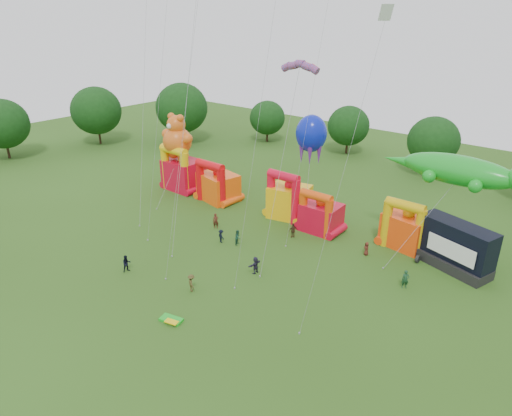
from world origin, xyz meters
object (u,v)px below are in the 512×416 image
Objects in this scene: teddy_bear_kite at (172,163)px; spectator_4 at (293,230)px; stage_trailer at (455,247)px; spectator_0 at (203,194)px; bouncy_castle_2 at (288,199)px; octopus_kite at (309,166)px; bouncy_castle_0 at (182,172)px; gecko_kite at (434,204)px.

teddy_bear_kite is 6.21× the size of spectator_4.
spectator_0 is at bearing -174.24° from stage_trailer.
spectator_4 is at bearing -48.13° from bouncy_castle_2.
octopus_kite reaches higher than spectator_0.
spectator_4 is at bearing -6.59° from bouncy_castle_0.
bouncy_castle_2 is 0.78× the size of stage_trailer.
spectator_0 is 0.89× the size of spectator_4.
teddy_bear_kite is 22.20m from spectator_4.
teddy_bear_kite is 6.40m from spectator_0.
gecko_kite is at bearing 6.89° from teddy_bear_kite.
teddy_bear_kite is at bearing -167.18° from bouncy_castle_2.
bouncy_castle_0 is 36.99m from gecko_kite.
bouncy_castle_0 is 4.23× the size of spectator_0.
gecko_kite is 32.01m from spectator_0.
teddy_bear_kite is at bearing -75.78° from bouncy_castle_0.
octopus_kite is (-15.97, 0.64, 0.58)m from gecko_kite.
octopus_kite is at bearing 32.10° from spectator_0.
spectator_0 is (-33.99, -3.43, -1.63)m from stage_trailer.
gecko_kite is at bearing -2.30° from octopus_kite.
bouncy_castle_0 reaches higher than bouncy_castle_2.
spectator_4 is (22.41, -2.59, -1.72)m from bouncy_castle_0.
stage_trailer is at bearing 6.97° from teddy_bear_kite.
bouncy_castle_2 is 0.49× the size of octopus_kite.
spectator_4 is (-14.30, -4.75, -5.76)m from gecko_kite.
spectator_0 is 17.10m from spectator_4.
stage_trailer is at bearing 3.68° from bouncy_castle_0.
gecko_kite reaches higher than spectator_0.
stage_trailer is 5.08× the size of spectator_0.
bouncy_castle_2 is 3.52× the size of spectator_4.
teddy_bear_kite is at bearing -146.23° from spectator_0.
teddy_bear_kite reaches higher than spectator_0.
stage_trailer is 34.20m from spectator_0.
bouncy_castle_0 is 0.83× the size of stage_trailer.
bouncy_castle_0 is 21.43m from octopus_kite.
octopus_kite is (20.18, 5.01, 2.45)m from teddy_bear_kite.
stage_trailer is at bearing -0.83° from octopus_kite.
octopus_kite reaches higher than bouncy_castle_2.
spectator_4 is (21.85, -0.38, -3.89)m from teddy_bear_kite.
bouncy_castle_2 is at bearing -178.15° from stage_trailer.
teddy_bear_kite is (-17.87, -4.06, 2.33)m from bouncy_castle_2.
bouncy_castle_2 is (18.43, 1.85, -0.16)m from bouncy_castle_0.
bouncy_castle_2 reaches higher than spectator_4.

